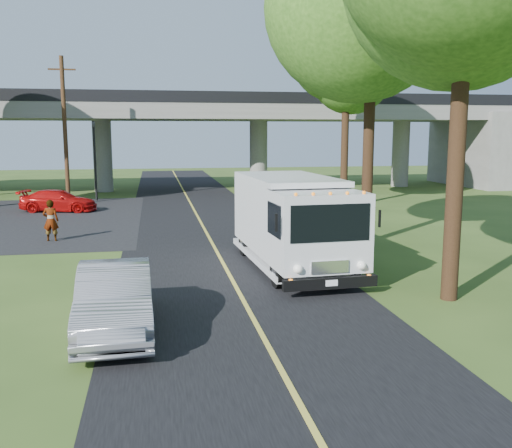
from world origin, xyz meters
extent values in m
plane|color=#334C1B|center=(0.00, 0.00, 0.00)|extent=(120.00, 120.00, 0.00)
cube|color=black|center=(0.00, 10.00, 0.01)|extent=(7.00, 90.00, 0.02)
cube|color=gold|center=(0.00, 10.00, 0.03)|extent=(0.12, 90.00, 0.01)
cube|color=slate|center=(0.00, 32.00, 6.00)|extent=(50.00, 9.00, 1.20)
cube|color=black|center=(0.00, 27.60, 6.90)|extent=(50.00, 0.25, 0.80)
cube|color=black|center=(0.00, 36.40, 6.90)|extent=(50.00, 0.25, 0.80)
cube|color=slate|center=(25.00, 32.00, 3.00)|extent=(4.00, 10.00, 6.00)
cylinder|color=slate|center=(-6.00, 32.00, 2.70)|extent=(1.40, 1.40, 5.40)
cylinder|color=slate|center=(6.00, 32.00, 2.70)|extent=(1.40, 1.40, 5.40)
cylinder|color=slate|center=(18.00, 32.00, 2.70)|extent=(1.40, 1.40, 5.40)
cylinder|color=black|center=(-6.00, 26.00, 2.60)|extent=(0.14, 0.14, 5.20)
imported|color=black|center=(-6.00, 26.00, 4.60)|extent=(0.18, 0.22, 1.10)
cylinder|color=#472D19|center=(-7.50, 24.00, 4.50)|extent=(0.26, 0.26, 9.00)
cube|color=#472D19|center=(-7.50, 24.00, 8.20)|extent=(1.60, 0.10, 0.10)
cylinder|color=#382314|center=(5.50, 1.00, 3.50)|extent=(0.44, 0.44, 7.00)
cylinder|color=#382314|center=(6.20, 9.00, 3.85)|extent=(0.44, 0.44, 7.70)
cylinder|color=#382314|center=(9.00, 20.00, 3.32)|extent=(0.44, 0.44, 6.65)
sphere|color=#2A5316|center=(9.00, 20.00, 8.20)|extent=(5.58, 5.58, 5.58)
sphere|color=#2A5316|center=(9.50, 19.60, 8.50)|extent=(4.96, 4.96, 4.96)
cube|color=silver|center=(2.15, 6.10, 1.80)|extent=(2.84, 4.87, 2.42)
cube|color=silver|center=(2.33, 2.78, 1.69)|extent=(2.69, 2.08, 2.20)
cube|color=black|center=(2.39, 1.83, 2.04)|extent=(2.26, 0.21, 1.02)
cube|color=black|center=(2.39, 1.72, 0.41)|extent=(2.70, 0.34, 0.30)
cube|color=silver|center=(2.17, 5.68, 0.32)|extent=(2.93, 6.37, 0.19)
cylinder|color=black|center=(1.23, 2.93, 0.48)|extent=(0.36, 0.98, 0.97)
cylinder|color=black|center=(3.42, 3.05, 0.48)|extent=(0.36, 0.98, 0.97)
cylinder|color=black|center=(0.97, 7.44, 0.48)|extent=(0.36, 0.98, 0.97)
cylinder|color=black|center=(3.16, 7.56, 0.48)|extent=(0.36, 0.98, 0.97)
imported|color=#B60C0B|center=(-7.62, 20.93, 0.62)|extent=(4.52, 2.56, 1.24)
imported|color=gray|center=(-3.20, 0.00, 0.76)|extent=(1.77, 4.64, 1.51)
imported|color=gray|center=(-6.49, 11.61, 0.87)|extent=(0.65, 0.45, 1.74)
camera|label=1|loc=(-2.27, -12.72, 4.45)|focal=40.00mm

